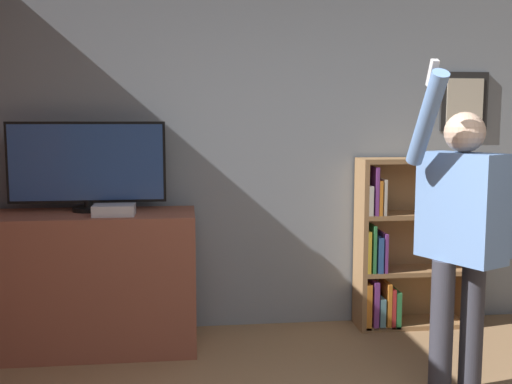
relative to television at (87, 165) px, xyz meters
name	(u,v)px	position (x,y,z in m)	size (l,w,h in m)	color
wall_back	(276,151)	(1.36, 0.30, 0.07)	(6.25, 0.09, 2.70)	gray
tv_ledge	(89,282)	(0.00, -0.10, -0.80)	(1.47, 0.58, 0.96)	#93513D
television	(87,165)	(0.00, 0.00, 0.00)	(1.07, 0.22, 0.62)	black
game_console	(114,210)	(0.20, -0.22, -0.29)	(0.27, 0.19, 0.07)	silver
bookshelf	(402,249)	(2.32, 0.12, -0.68)	(0.88, 0.28, 1.30)	#997047
person	(461,227)	(2.20, -1.10, -0.28)	(0.62, 0.57, 1.89)	#383842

